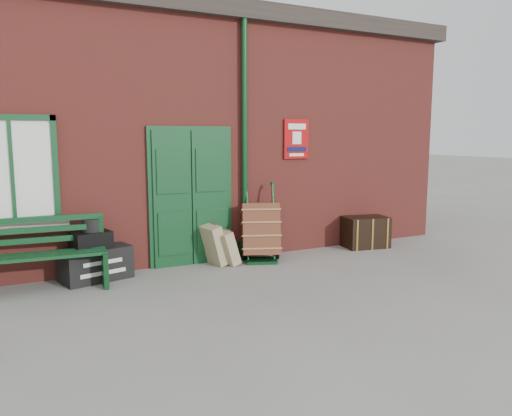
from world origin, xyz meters
TOP-DOWN VIEW (x-y plane):
  - ground at (0.00, 0.00)m, footprint 80.00×80.00m
  - station_building at (-0.00, 3.49)m, footprint 10.30×4.30m
  - bench at (-2.62, 1.05)m, footprint 1.72×0.66m
  - houdini_trunk at (-1.88, 1.25)m, footprint 1.07×0.75m
  - strongbox at (-1.93, 1.25)m, footprint 0.61×0.50m
  - hatbox at (-1.90, 1.25)m, footprint 0.35×0.35m
  - suitcase_back at (-0.01, 1.24)m, footprint 0.42×0.52m
  - suitcase_front at (0.17, 1.14)m, footprint 0.39×0.47m
  - porter_trolley at (0.83, 1.17)m, footprint 0.84×0.86m
  - dark_trunk at (3.08, 1.15)m, footprint 0.89×0.67m

SIDE VIEW (x-z plane):
  - ground at x=0.00m, z-range 0.00..0.00m
  - houdini_trunk at x=-1.88m, z-range 0.00..0.49m
  - suitcase_front at x=0.17m, z-range 0.00..0.58m
  - dark_trunk at x=3.08m, z-range 0.00..0.58m
  - suitcase_back at x=-0.01m, z-range 0.00..0.68m
  - porter_trolley at x=0.83m, z-range -0.15..1.15m
  - bench at x=-2.62m, z-range 0.00..1.05m
  - strongbox at x=-1.93m, z-range 0.49..0.73m
  - hatbox at x=-1.90m, z-range 0.73..0.92m
  - station_building at x=0.00m, z-range -0.02..4.34m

